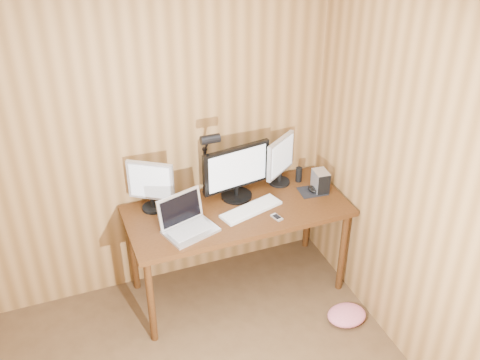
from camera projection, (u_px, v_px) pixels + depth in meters
desk at (234, 217)px, 4.17m from camera, size 1.60×0.70×0.75m
monitor_center at (237, 172)px, 4.07m from camera, size 0.53×0.23×0.42m
monitor_left at (151, 185)px, 3.94m from camera, size 0.30×0.21×0.38m
monitor_right at (280, 160)px, 4.24m from camera, size 0.30×0.22×0.39m
laptop at (186, 222)px, 3.81m from camera, size 0.40×0.36×0.25m
keyboard at (251, 209)px, 4.02m from camera, size 0.49×0.27×0.02m
mousepad at (313, 191)px, 4.24m from camera, size 0.22×0.18×0.00m
mouse at (313, 189)px, 4.23m from camera, size 0.07×0.11×0.04m
hard_drive at (321, 181)px, 4.22m from camera, size 0.11×0.15×0.16m
phone at (277, 217)px, 3.94m from camera, size 0.07×0.10×0.01m
speaker at (299, 174)px, 4.34m from camera, size 0.05×0.05×0.12m
desk_lamp at (208, 155)px, 3.97m from camera, size 0.14×0.20×0.60m
fabric_pile at (347, 315)px, 4.11m from camera, size 0.32×0.28×0.09m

